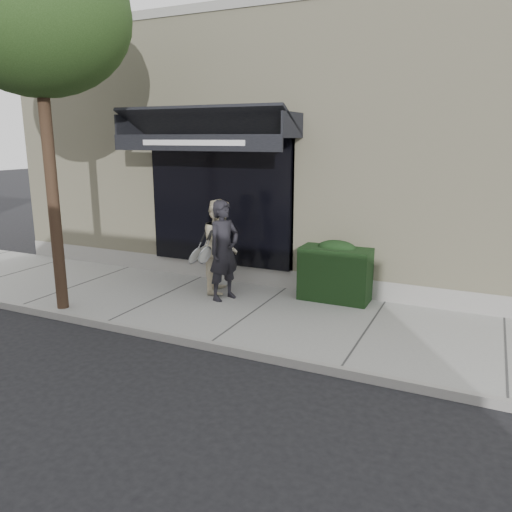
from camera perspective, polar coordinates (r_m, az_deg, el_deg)
The scene contains 8 objects.
ground at distance 8.90m, azimuth -0.19°, elevation -7.00°, with size 80.00×80.00×0.00m, color black.
sidewalk at distance 8.88m, azimuth -0.19°, elevation -6.64°, with size 20.00×3.00×0.12m, color gray.
curb at distance 7.61m, azimuth -5.27°, elevation -10.16°, with size 20.00×0.10×0.14m, color gray.
building_facade at distance 13.01m, azimuth 9.34°, elevation 11.60°, with size 14.30×8.04×5.64m.
hedge at distance 9.45m, azimuth 9.11°, elevation -1.76°, with size 1.30×0.70×1.14m.
street_tree at distance 9.40m, azimuth -23.87°, elevation 23.85°, with size 3.00×3.00×6.28m.
pedestrian_front at distance 9.28m, azimuth -3.72°, elevation 0.63°, with size 0.81×0.96×1.88m.
pedestrian_back at distance 9.78m, azimuth -4.06°, elevation 1.16°, with size 0.96×1.08×1.84m.
Camera 1 is at (3.57, -7.54, 3.10)m, focal length 35.00 mm.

